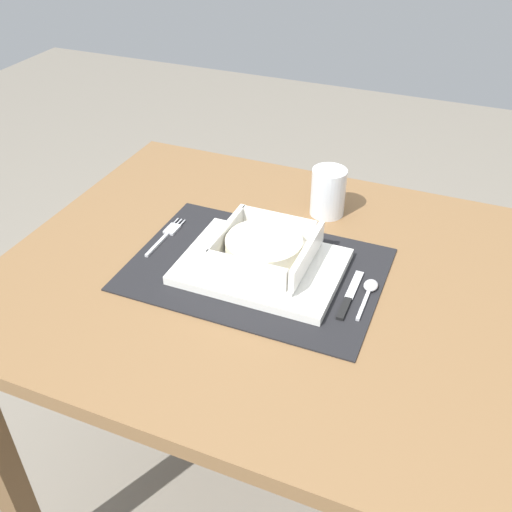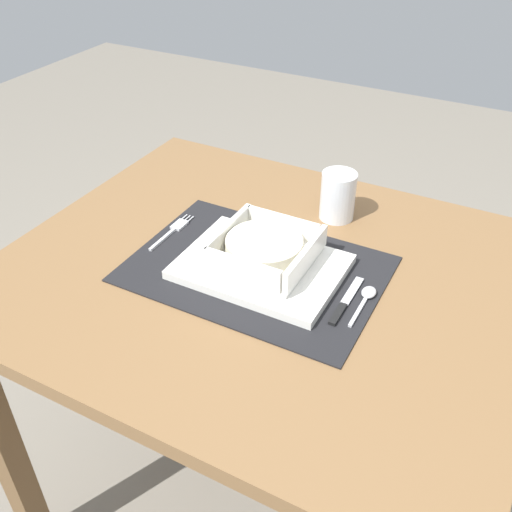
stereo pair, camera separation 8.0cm
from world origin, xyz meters
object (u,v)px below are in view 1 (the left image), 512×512
object	(u,v)px
dining_table	(263,313)
spoon	(369,289)
butter_knife	(349,297)
drinking_glass	(328,195)
porridge_bowl	(265,250)
fork	(168,234)

from	to	relation	value
dining_table	spoon	size ratio (longest dim) A/B	8.68
butter_knife	drinking_glass	size ratio (longest dim) A/B	1.35
butter_knife	drinking_glass	xyz separation A→B (m)	(-0.11, 0.25, 0.04)
porridge_bowl	spoon	world-z (taller)	porridge_bowl
spoon	butter_knife	xyz separation A→B (m)	(-0.03, -0.03, -0.00)
porridge_bowl	drinking_glass	world-z (taller)	drinking_glass
spoon	drinking_glass	xyz separation A→B (m)	(-0.14, 0.22, 0.04)
dining_table	spoon	xyz separation A→B (m)	(0.19, 0.00, 0.12)
porridge_bowl	spoon	bearing A→B (deg)	1.32
spoon	porridge_bowl	bearing A→B (deg)	-179.10
fork	spoon	world-z (taller)	spoon
dining_table	fork	distance (m)	0.24
dining_table	spoon	bearing A→B (deg)	0.67
fork	butter_knife	xyz separation A→B (m)	(0.37, -0.05, 0.00)
fork	butter_knife	size ratio (longest dim) A/B	1.02
drinking_glass	butter_knife	bearing A→B (deg)	-65.61
fork	butter_knife	bearing A→B (deg)	-4.99
drinking_glass	fork	bearing A→B (deg)	-142.47
porridge_bowl	fork	world-z (taller)	porridge_bowl
fork	butter_knife	world-z (taller)	butter_knife
fork	drinking_glass	bearing A→B (deg)	40.68
porridge_bowl	spoon	distance (m)	0.19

